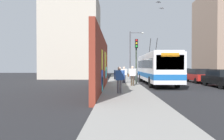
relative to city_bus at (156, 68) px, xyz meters
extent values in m
plane|color=#232326|center=(-1.29, 1.80, -1.72)|extent=(80.00, 80.00, 0.00)
cube|color=gray|center=(-1.29, 3.40, -1.65)|extent=(48.00, 3.20, 0.15)
cube|color=maroon|center=(-5.81, 5.15, 0.30)|extent=(12.98, 0.30, 4.05)
cube|color=#33D8E5|center=(-1.64, 4.99, -0.33)|extent=(0.89, 0.02, 0.87)
cube|color=blue|center=(-7.87, 4.99, -0.62)|extent=(1.25, 0.02, 0.98)
cube|color=orange|center=(-0.79, 4.99, 0.58)|extent=(1.00, 0.02, 1.78)
cube|color=#33D8E5|center=(-7.61, 4.99, -1.05)|extent=(1.19, 0.02, 0.94)
cube|color=#33D8E5|center=(-2.65, 4.99, -0.45)|extent=(1.46, 0.02, 0.97)
cube|color=yellow|center=(-3.98, 4.99, 0.53)|extent=(1.65, 0.02, 1.54)
cube|color=yellow|center=(-7.84, 4.99, 0.54)|extent=(0.98, 0.02, 1.31)
cube|color=#B2A899|center=(11.60, 11.00, 4.41)|extent=(8.26, 8.30, 12.28)
cube|color=black|center=(11.60, 6.83, 2.68)|extent=(7.02, 0.04, 1.10)
cube|color=black|center=(11.60, 6.83, 5.88)|extent=(7.02, 0.04, 1.10)
cube|color=silver|center=(0.01, 0.00, -0.02)|extent=(11.44, 2.48, 2.52)
cube|color=silver|center=(0.01, 0.00, 1.30)|extent=(10.98, 2.28, 0.12)
cube|color=#1959A5|center=(0.01, 0.00, -0.72)|extent=(11.46, 2.50, 0.44)
cube|color=black|center=(-5.69, 0.00, 0.42)|extent=(0.04, 2.11, 1.13)
cube|color=black|center=(0.01, 0.00, 0.36)|extent=(10.52, 2.51, 0.80)
cube|color=orange|center=(-5.68, 0.00, 0.99)|extent=(0.06, 1.36, 0.28)
cylinder|color=black|center=(1.72, -0.35, 2.14)|extent=(1.43, 0.06, 2.00)
cylinder|color=black|center=(1.72, 0.35, 2.14)|extent=(1.43, 0.06, 2.00)
cylinder|color=black|center=(-3.65, -1.12, -1.22)|extent=(1.00, 0.28, 1.00)
cylinder|color=black|center=(-3.65, 1.12, -1.22)|extent=(1.00, 0.28, 1.00)
cylinder|color=black|center=(3.67, -1.12, -1.22)|extent=(1.00, 0.28, 1.00)
cylinder|color=black|center=(3.67, 1.12, -1.22)|extent=(1.00, 0.28, 1.00)
cube|color=black|center=(-3.09, -5.20, -1.07)|extent=(4.60, 1.86, 0.66)
cube|color=black|center=(-3.00, -5.20, -0.44)|extent=(2.76, 1.67, 0.60)
cylinder|color=black|center=(-4.61, -4.37, -1.40)|extent=(0.64, 0.22, 0.64)
cylinder|color=black|center=(-1.57, -6.03, -1.40)|extent=(0.64, 0.22, 0.64)
cylinder|color=black|center=(-1.57, -4.37, -1.40)|extent=(0.64, 0.22, 0.64)
cube|color=#B21E19|center=(2.20, -5.20, -1.07)|extent=(4.16, 1.74, 0.66)
cube|color=black|center=(2.28, -5.20, -0.44)|extent=(2.50, 1.57, 0.60)
cylinder|color=black|center=(0.83, -5.97, -1.40)|extent=(0.64, 0.22, 0.64)
cylinder|color=black|center=(0.83, -4.43, -1.40)|extent=(0.64, 0.22, 0.64)
cylinder|color=black|center=(3.57, -5.97, -1.40)|extent=(0.64, 0.22, 0.64)
cylinder|color=black|center=(3.57, -4.43, -1.40)|extent=(0.64, 0.22, 0.64)
cube|color=white|center=(8.53, -5.20, -1.07)|extent=(4.73, 1.86, 0.66)
cube|color=black|center=(8.62, -5.20, -0.44)|extent=(2.84, 1.68, 0.60)
cylinder|color=black|center=(6.97, -6.03, -1.40)|extent=(0.64, 0.22, 0.64)
cylinder|color=black|center=(6.97, -4.37, -1.40)|extent=(0.64, 0.22, 0.64)
cylinder|color=black|center=(10.09, -6.03, -1.40)|extent=(0.64, 0.22, 0.64)
cylinder|color=black|center=(10.09, -4.37, -1.40)|extent=(0.64, 0.22, 0.64)
cube|color=navy|center=(14.48, -5.20, -1.07)|extent=(4.38, 1.83, 0.66)
cube|color=black|center=(14.57, -5.20, -0.44)|extent=(2.63, 1.64, 0.60)
cylinder|color=black|center=(13.03, -6.01, -1.40)|extent=(0.64, 0.22, 0.64)
cylinder|color=black|center=(13.03, -4.39, -1.40)|extent=(0.64, 0.22, 0.64)
cylinder|color=black|center=(15.92, -6.01, -1.40)|extent=(0.64, 0.22, 0.64)
cylinder|color=black|center=(15.92, -4.39, -1.40)|extent=(0.64, 0.22, 0.64)
cylinder|color=#1E1E2D|center=(-0.42, 3.19, -1.16)|extent=(0.14, 0.14, 0.82)
cylinder|color=#1E1E2D|center=(-0.42, 3.36, -1.16)|extent=(0.14, 0.14, 0.82)
cube|color=silver|center=(-0.42, 3.28, -0.44)|extent=(0.22, 0.48, 0.62)
cylinder|color=silver|center=(-0.42, 2.99, -0.41)|extent=(0.09, 0.09, 0.59)
cylinder|color=silver|center=(-0.42, 3.57, -0.41)|extent=(0.09, 0.09, 0.59)
sphere|color=beige|center=(-0.42, 3.28, -0.03)|extent=(0.22, 0.22, 0.22)
cube|color=black|center=(-0.42, 3.64, -0.70)|extent=(0.14, 0.10, 0.24)
cylinder|color=#3F3326|center=(-3.24, 2.55, -1.15)|extent=(0.14, 0.14, 0.85)
cylinder|color=#3F3326|center=(-3.24, 2.72, -1.15)|extent=(0.14, 0.14, 0.85)
cube|color=silver|center=(-3.24, 2.64, -0.40)|extent=(0.22, 0.50, 0.64)
cylinder|color=silver|center=(-3.24, 2.34, -0.37)|extent=(0.09, 0.09, 0.61)
cylinder|color=silver|center=(-3.24, 2.94, -0.37)|extent=(0.09, 0.09, 0.61)
sphere|color=beige|center=(-3.24, 2.64, 0.03)|extent=(0.23, 0.23, 0.23)
cube|color=#593319|center=(-3.24, 3.01, -0.67)|extent=(0.14, 0.10, 0.24)
cylinder|color=#595960|center=(-8.44, 3.79, -1.16)|extent=(0.14, 0.14, 0.82)
cylinder|color=#595960|center=(-8.44, 3.95, -1.16)|extent=(0.14, 0.14, 0.82)
cube|color=#264C99|center=(-8.44, 3.87, -0.44)|extent=(0.22, 0.48, 0.62)
cylinder|color=#264C99|center=(-8.44, 3.58, -0.41)|extent=(0.09, 0.09, 0.59)
cylinder|color=#264C99|center=(-8.44, 4.16, -0.41)|extent=(0.09, 0.09, 0.59)
sphere|color=beige|center=(-8.44, 3.87, -0.02)|extent=(0.22, 0.22, 0.22)
cylinder|color=#2D382D|center=(-1.50, 2.15, 0.58)|extent=(0.14, 0.14, 4.30)
cube|color=black|center=(-1.72, 2.15, 2.27)|extent=(0.20, 0.28, 0.84)
sphere|color=red|center=(-1.83, 2.15, 2.55)|extent=(0.18, 0.18, 0.18)
sphere|color=yellow|center=(-1.83, 2.15, 2.27)|extent=(0.18, 0.18, 0.18)
sphere|color=green|center=(-1.83, 2.15, 1.99)|extent=(0.18, 0.18, 0.18)
cylinder|color=#4C4C51|center=(5.78, 2.25, 1.54)|extent=(0.18, 0.18, 6.23)
cylinder|color=#4C4C51|center=(5.78, 1.44, 4.50)|extent=(0.10, 1.63, 0.10)
ellipsoid|color=silver|center=(5.78, 0.62, 4.45)|extent=(0.44, 0.28, 0.20)
ellipsoid|color=slate|center=(1.17, -0.79, 6.36)|extent=(0.32, 0.14, 0.12)
cube|color=slate|center=(1.17, -0.93, 6.39)|extent=(0.20, 0.26, 0.15)
cube|color=slate|center=(1.17, -0.65, 6.39)|extent=(0.20, 0.26, 0.15)
ellipsoid|color=#47474C|center=(1.86, -0.60, 7.23)|extent=(0.32, 0.14, 0.12)
cube|color=#47474C|center=(1.86, -0.74, 7.26)|extent=(0.20, 0.25, 0.16)
cube|color=#47474C|center=(1.86, -0.46, 7.26)|extent=(0.20, 0.25, 0.16)
camera|label=1|loc=(-21.57, 4.09, 0.10)|focal=33.65mm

